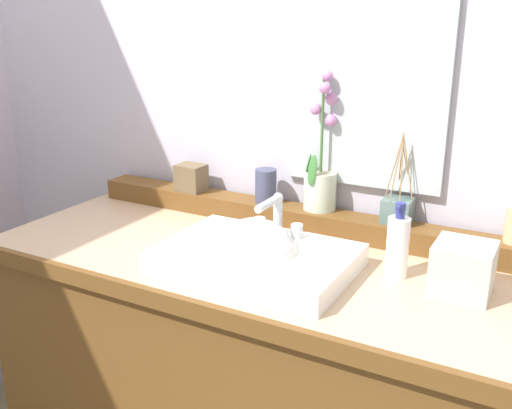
{
  "coord_description": "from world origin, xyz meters",
  "views": [
    {
      "loc": [
        0.7,
        -1.26,
        1.49
      ],
      "look_at": [
        0.02,
        -0.02,
        1.03
      ],
      "focal_mm": 41.16,
      "sensor_mm": 36.0,
      "label": 1
    }
  ],
  "objects": [
    {
      "name": "tumbler_cup",
      "position": [
        -0.09,
        0.24,
        0.99
      ],
      "size": [
        0.06,
        0.06,
        0.1
      ],
      "primitive_type": "cylinder",
      "color": "#404560",
      "rests_on": "back_ledge"
    },
    {
      "name": "vanity_cabinet",
      "position": [
        0.0,
        -0.0,
        0.44
      ],
      "size": [
        1.44,
        0.61,
        0.88
      ],
      "color": "brown",
      "rests_on": "ground"
    },
    {
      "name": "sink_basin",
      "position": [
        0.05,
        -0.09,
        0.9
      ],
      "size": [
        0.47,
        0.33,
        0.26
      ],
      "color": "white",
      "rests_on": "vanity_cabinet"
    },
    {
      "name": "tissue_box",
      "position": [
        0.53,
        0.03,
        0.94
      ],
      "size": [
        0.13,
        0.13,
        0.12
      ],
      "primitive_type": "cube",
      "rotation": [
        0.0,
        0.0,
        0.0
      ],
      "color": "beige",
      "rests_on": "vanity_cabinet"
    },
    {
      "name": "trinket_box",
      "position": [
        -0.36,
        0.24,
        0.99
      ],
      "size": [
        0.09,
        0.08,
        0.09
      ],
      "primitive_type": "cube",
      "rotation": [
        0.0,
        0.0,
        -0.05
      ],
      "color": "brown",
      "rests_on": "back_ledge"
    },
    {
      "name": "back_ledge",
      "position": [
        0.0,
        0.24,
        0.91
      ],
      "size": [
        1.36,
        0.09,
        0.06
      ],
      "primitive_type": "cube",
      "color": "brown",
      "rests_on": "vanity_cabinet"
    },
    {
      "name": "potted_plant",
      "position": [
        0.08,
        0.26,
        1.04
      ],
      "size": [
        0.1,
        0.11,
        0.4
      ],
      "color": "beige",
      "rests_on": "back_ledge"
    },
    {
      "name": "lotion_bottle",
      "position": [
        0.37,
        0.05,
        0.96
      ],
      "size": [
        0.05,
        0.06,
        0.19
      ],
      "color": "white",
      "rests_on": "vanity_cabinet"
    },
    {
      "name": "mirror",
      "position": [
        0.19,
        0.3,
        1.29
      ],
      "size": [
        0.45,
        0.02,
        0.54
      ],
      "primitive_type": "cube",
      "color": "silver"
    },
    {
      "name": "wall_back",
      "position": [
        0.0,
        0.41,
        1.29
      ],
      "size": [
        3.33,
        0.2,
        2.58
      ],
      "primitive_type": "cube",
      "color": "silver",
      "rests_on": "ground"
    },
    {
      "name": "reed_diffuser",
      "position": [
        0.31,
        0.26,
        0.98
      ],
      "size": [
        0.08,
        0.1,
        0.25
      ],
      "color": "slate",
      "rests_on": "back_ledge"
    }
  ]
}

